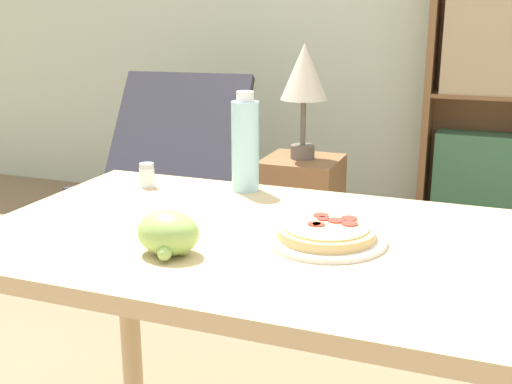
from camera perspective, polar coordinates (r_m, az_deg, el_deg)
dining_table at (r=1.37m, az=0.83°, el=-8.20°), size 1.19×0.73×0.75m
pizza_on_plate at (r=1.29m, az=6.24°, el=-3.78°), size 0.24×0.24×0.04m
grape_bunch at (r=1.22m, az=-7.78°, el=-3.69°), size 0.12×0.10×0.08m
drink_bottle at (r=1.62m, az=-0.96°, el=4.25°), size 0.07×0.07×0.25m
salt_shaker at (r=1.69m, az=-9.67°, el=1.47°), size 0.04×0.04×0.06m
lounge_chair_near at (r=3.18m, az=-7.86°, el=-0.80°), size 0.75×0.82×0.88m
bookshelf at (r=3.59m, az=20.15°, el=7.02°), size 0.67×0.25×1.52m
side_table at (r=3.01m, az=4.05°, el=-1.98°), size 0.34×0.34×0.54m
table_lamp at (r=2.88m, az=4.30°, el=10.14°), size 0.21×0.21×0.52m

